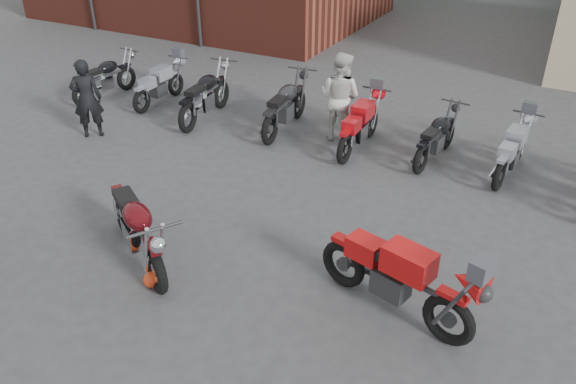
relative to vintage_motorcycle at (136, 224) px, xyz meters
The scene contains 13 objects.
ground 1.01m from the vintage_motorcycle, 11.59° to the right, with size 90.00×90.00×0.00m, color #39393C.
vintage_motorcycle is the anchor object (origin of this frame).
sportbike 3.69m from the vintage_motorcycle, 10.59° to the left, with size 2.20×0.73×1.28m, color red, non-canonical shape.
helmet 0.83m from the vintage_motorcycle, 36.05° to the right, with size 0.25×0.25×0.23m, color red.
person_dark 4.92m from the vintage_motorcycle, 142.79° to the left, with size 0.61×0.40×1.68m, color black.
person_light 5.40m from the vintage_motorcycle, 81.31° to the left, with size 0.91×0.71×1.87m, color silver.
row_bike_0 7.20m from the vintage_motorcycle, 137.35° to the left, with size 1.95×0.64×1.13m, color black, non-canonical shape.
row_bike_1 6.44m from the vintage_motorcycle, 126.61° to the left, with size 1.82×0.60×1.06m, color #92949F, non-canonical shape.
row_bike_2 5.42m from the vintage_motorcycle, 115.05° to the left, with size 2.16×0.71×1.25m, color black, non-canonical shape.
row_bike_3 5.22m from the vintage_motorcycle, 94.38° to the left, with size 2.14×0.71×1.24m, color #252527, non-canonical shape.
row_bike_4 5.25m from the vintage_motorcycle, 74.70° to the left, with size 1.97×0.65×1.14m, color red, non-canonical shape.
row_bike_5 6.04m from the vintage_motorcycle, 61.36° to the left, with size 1.85×0.61×1.07m, color black, non-canonical shape.
row_bike_6 6.85m from the vintage_motorcycle, 51.19° to the left, with size 1.86×0.61×1.08m, color #8E929B, non-canonical shape.
Camera 1 is at (4.27, -4.70, 5.03)m, focal length 35.00 mm.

